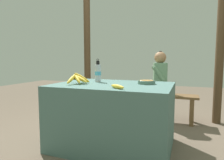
% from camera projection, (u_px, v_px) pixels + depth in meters
% --- Properties ---
extents(ground_plane, '(12.00, 12.00, 0.00)m').
position_uv_depth(ground_plane, '(113.00, 146.00, 2.37)').
color(ground_plane, brown).
extents(market_counter, '(1.33, 0.95, 0.74)m').
position_uv_depth(market_counter, '(113.00, 115.00, 2.34)').
color(market_counter, '#4C706B').
rests_on(market_counter, ground_plane).
extents(banana_bunch_ripe, '(0.23, 0.39, 0.14)m').
position_uv_depth(banana_bunch_ripe, '(79.00, 78.00, 2.32)').
color(banana_bunch_ripe, '#4C381E').
rests_on(banana_bunch_ripe, market_counter).
extents(serving_bowl, '(0.20, 0.20, 0.04)m').
position_uv_depth(serving_bowl, '(146.00, 82.00, 2.29)').
color(serving_bowl, '#4C6B5B').
rests_on(serving_bowl, market_counter).
extents(water_bottle, '(0.08, 0.08, 0.29)m').
position_uv_depth(water_bottle, '(98.00, 73.00, 2.50)').
color(water_bottle, silver).
rests_on(water_bottle, market_counter).
extents(loose_banana_front, '(0.19, 0.16, 0.04)m').
position_uv_depth(loose_banana_front, '(117.00, 87.00, 1.92)').
color(loose_banana_front, gold).
rests_on(loose_banana_front, market_counter).
extents(wooden_bench, '(1.77, 0.32, 0.45)m').
position_uv_depth(wooden_bench, '(143.00, 97.00, 3.43)').
color(wooden_bench, brown).
rests_on(wooden_bench, ground_plane).
extents(seated_vendor, '(0.45, 0.42, 1.16)m').
position_uv_depth(seated_vendor, '(157.00, 81.00, 3.27)').
color(seated_vendor, '#564C60').
rests_on(seated_vendor, ground_plane).
extents(banana_bunch_green, '(0.20, 0.30, 0.14)m').
position_uv_depth(banana_bunch_green, '(118.00, 88.00, 3.57)').
color(banana_bunch_green, '#4C381E').
rests_on(banana_bunch_green, wooden_bench).
extents(support_post_near, '(0.13, 0.13, 2.43)m').
position_uv_depth(support_post_near, '(87.00, 50.00, 3.94)').
color(support_post_near, '#4C3823').
rests_on(support_post_near, ground_plane).
extents(support_post_far, '(0.13, 0.13, 2.43)m').
position_uv_depth(support_post_far, '(220.00, 47.00, 3.12)').
color(support_post_far, '#4C3823').
rests_on(support_post_far, ground_plane).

